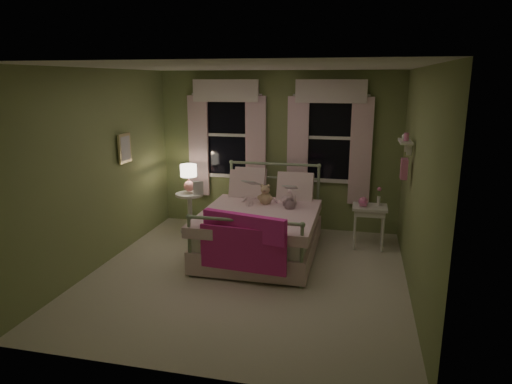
% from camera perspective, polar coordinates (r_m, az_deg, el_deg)
% --- Properties ---
extents(room_shell, '(4.20, 4.20, 4.20)m').
position_cam_1_polar(room_shell, '(5.58, -1.23, 1.92)').
color(room_shell, beige).
rests_on(room_shell, ground).
extents(bed, '(1.58, 2.04, 1.18)m').
position_cam_1_polar(bed, '(6.56, 0.62, -4.60)').
color(bed, white).
rests_on(bed, ground).
extents(pink_throw, '(1.10, 0.36, 0.71)m').
position_cam_1_polar(pink_throw, '(5.55, -1.59, -5.56)').
color(pink_throw, '#FB31B1').
rests_on(pink_throw, bed).
extents(child_left, '(0.29, 0.22, 0.72)m').
position_cam_1_polar(child_left, '(6.88, -0.83, 1.07)').
color(child_left, '#F7D1DD').
rests_on(child_left, bed).
extents(child_right, '(0.46, 0.40, 0.80)m').
position_cam_1_polar(child_right, '(6.76, 3.79, 1.15)').
color(child_right, '#F7D1DD').
rests_on(child_right, bed).
extents(book_left, '(0.22, 0.16, 0.26)m').
position_cam_1_polar(book_left, '(6.63, -1.34, 0.87)').
color(book_left, beige).
rests_on(book_left, child_left).
extents(book_right, '(0.20, 0.11, 0.26)m').
position_cam_1_polar(book_right, '(6.53, 3.42, 0.26)').
color(book_right, beige).
rests_on(book_right, child_right).
extents(teddy_bear, '(0.23, 0.19, 0.31)m').
position_cam_1_polar(teddy_bear, '(6.70, 1.18, -0.50)').
color(teddy_bear, tan).
rests_on(teddy_bear, bed).
extents(nightstand_left, '(0.46, 0.46, 0.65)m').
position_cam_1_polar(nightstand_left, '(7.58, -8.28, -1.86)').
color(nightstand_left, white).
rests_on(nightstand_left, ground).
extents(table_lamp, '(0.27, 0.27, 0.45)m').
position_cam_1_polar(table_lamp, '(7.45, -8.42, 2.11)').
color(table_lamp, pink).
rests_on(table_lamp, nightstand_left).
extents(book_nightstand, '(0.22, 0.26, 0.02)m').
position_cam_1_polar(book_nightstand, '(7.41, -7.84, -0.29)').
color(book_nightstand, beige).
rests_on(book_nightstand, nightstand_left).
extents(nightstand_right, '(0.50, 0.40, 0.64)m').
position_cam_1_polar(nightstand_right, '(6.93, 14.01, -2.50)').
color(nightstand_right, white).
rests_on(nightstand_right, ground).
extents(pink_toy, '(0.14, 0.19, 0.14)m').
position_cam_1_polar(pink_toy, '(6.88, 13.26, -1.20)').
color(pink_toy, pink).
rests_on(pink_toy, nightstand_right).
extents(bud_vase, '(0.06, 0.06, 0.28)m').
position_cam_1_polar(bud_vase, '(6.92, 15.11, -0.53)').
color(bud_vase, white).
rests_on(bud_vase, nightstand_right).
extents(window_left, '(1.34, 0.13, 1.96)m').
position_cam_1_polar(window_left, '(7.69, -3.68, 7.63)').
color(window_left, black).
rests_on(window_left, room_shell).
extents(window_right, '(1.34, 0.13, 1.96)m').
position_cam_1_polar(window_right, '(7.38, 9.16, 7.23)').
color(window_right, black).
rests_on(window_right, room_shell).
extents(wall_shelf, '(0.15, 0.50, 0.60)m').
position_cam_1_polar(wall_shelf, '(6.09, 18.11, 4.38)').
color(wall_shelf, white).
rests_on(wall_shelf, room_shell).
extents(framed_picture, '(0.03, 0.32, 0.42)m').
position_cam_1_polar(framed_picture, '(6.82, -16.09, 5.28)').
color(framed_picture, beige).
rests_on(framed_picture, room_shell).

